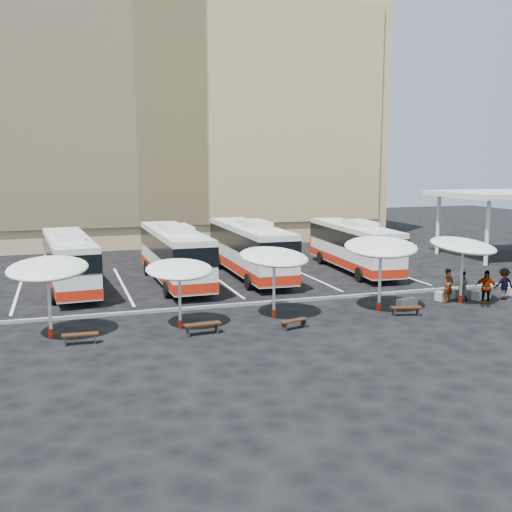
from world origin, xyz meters
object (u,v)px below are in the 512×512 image
object	(u,v)px
passenger_2	(486,288)
sunshade_4	(463,246)
sunshade_1	(179,270)
passenger_3	(504,284)
passenger_1	(462,286)
bus_1	(175,253)
bus_3	(354,245)
sunshade_3	(381,247)
bus_2	(250,248)
conc_bench_1	(445,295)
passenger_0	(448,286)
bus_0	(69,259)
wood_bench_2	(294,322)
conc_bench_0	(407,303)
conc_bench_2	(482,294)
sunshade_2	(274,257)
wood_bench_1	(202,326)
wood_bench_3	(406,309)
sunshade_0	(48,269)
wood_bench_0	(80,336)

from	to	relation	value
passenger_2	sunshade_4	bearing A→B (deg)	165.91
sunshade_1	passenger_3	distance (m)	18.02
passenger_1	passenger_3	size ratio (longest dim) A/B	0.92
bus_1	passenger_2	size ratio (longest dim) A/B	6.22
bus_3	sunshade_1	size ratio (longest dim) A/B	3.62
bus_1	sunshade_3	size ratio (longest dim) A/B	2.54
bus_2	passenger_2	xyz separation A→B (m)	(9.29, -11.61, -0.99)
conc_bench_1	bus_2	bearing A→B (deg)	130.32
sunshade_3	passenger_0	xyz separation A→B (m)	(4.33, 0.31, -2.32)
sunshade_3	passenger_3	bearing A→B (deg)	0.14
bus_0	wood_bench_2	bearing A→B (deg)	-56.12
conc_bench_0	passenger_3	bearing A→B (deg)	-1.96
sunshade_1	sunshade_3	xyz separation A→B (m)	(10.23, 0.05, 0.56)
bus_2	conc_bench_2	xyz separation A→B (m)	(10.21, -10.18, -1.69)
sunshade_2	sunshade_4	world-z (taller)	sunshade_4
passenger_1	bus_1	bearing A→B (deg)	2.37
sunshade_3	wood_bench_1	world-z (taller)	sunshade_3
wood_bench_1	conc_bench_1	bearing A→B (deg)	10.07
conc_bench_2	wood_bench_3	bearing A→B (deg)	-161.95
conc_bench_2	wood_bench_2	bearing A→B (deg)	-168.64
conc_bench_2	passenger_0	bearing A→B (deg)	-174.17
conc_bench_0	passenger_0	world-z (taller)	passenger_0
conc_bench_0	conc_bench_1	world-z (taller)	conc_bench_1
bus_1	conc_bench_2	world-z (taller)	bus_1
conc_bench_1	passenger_1	distance (m)	1.03
sunshade_2	sunshade_4	distance (m)	10.57
wood_bench_1	wood_bench_2	distance (m)	4.16
bus_2	sunshade_0	distance (m)	16.30
bus_2	wood_bench_1	distance (m)	13.68
sunshade_2	conc_bench_2	xyz separation A→B (m)	(12.27, 0.22, -2.70)
sunshade_3	sunshade_4	distance (m)	5.01
bus_3	sunshade_2	bearing A→B (deg)	-129.17
bus_1	conc_bench_2	distance (m)	18.10
wood_bench_0	passenger_1	xyz separation A→B (m)	(20.09, 1.91, 0.46)
wood_bench_0	conc_bench_0	distance (m)	16.50
sunshade_0	wood_bench_3	world-z (taller)	sunshade_0
wood_bench_1	passenger_1	distance (m)	15.11
sunshade_2	sunshade_3	xyz separation A→B (m)	(5.57, -0.33, 0.28)
passenger_2	sunshade_0	bearing A→B (deg)	-143.83
bus_2	sunshade_1	distance (m)	12.72
passenger_0	bus_1	bearing A→B (deg)	123.74
passenger_2	sunshade_1	bearing A→B (deg)	-144.22
sunshade_2	wood_bench_2	xyz separation A→B (m)	(0.18, -2.21, -2.63)
sunshade_0	sunshade_2	xyz separation A→B (m)	(10.25, 0.24, -0.04)
bus_1	passenger_1	bearing A→B (deg)	-34.83
wood_bench_1	bus_2	bearing A→B (deg)	63.78
sunshade_2	conc_bench_2	size ratio (longest dim) A/B	3.18
wood_bench_1	bus_0	bearing A→B (deg)	114.56
wood_bench_2	passenger_3	bearing A→B (deg)	8.25
wood_bench_0	wood_bench_1	xyz separation A→B (m)	(5.13, -0.17, 0.04)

